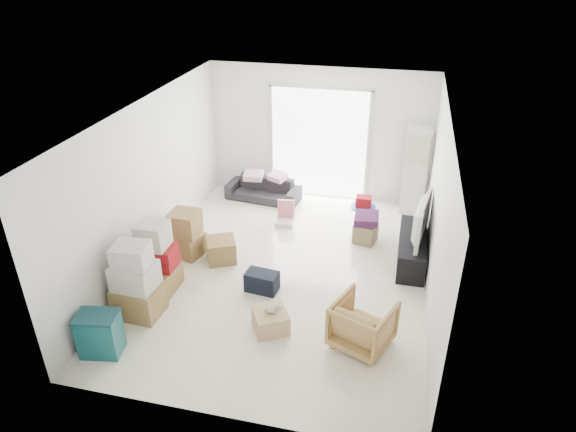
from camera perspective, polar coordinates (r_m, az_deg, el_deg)
The scene contains 21 objects.
room_shell at distance 7.79m, azimuth -0.36°, elevation 2.04°, with size 4.98×6.48×3.18m.
sliding_door at distance 10.53m, azimuth 3.46°, elevation 8.49°, with size 2.10×0.04×2.33m.
ac_tower at distance 10.23m, azimuth 13.93°, elevation 4.87°, with size 0.45×0.30×1.75m, color silver.
tv_console at distance 8.85m, azimuth 13.60°, elevation -3.56°, with size 0.44×1.47×0.49m, color black.
television at distance 8.69m, azimuth 13.84°, elevation -1.75°, with size 1.18×0.68×0.15m, color black.
sofa at distance 10.67m, azimuth -2.77°, elevation 3.32°, with size 1.53×0.45×0.60m, color #27272C.
pillow_left at distance 10.56m, azimuth -3.89°, elevation 5.14°, with size 0.39×0.31×0.12m, color #BF8BA0.
pillow_right at distance 10.49m, azimuth -1.17°, elevation 5.04°, with size 0.35×0.28×0.12m, color #BF8BA0.
armchair at distance 6.96m, azimuth 8.33°, elevation -11.56°, with size 0.72×0.68×0.74m, color tan.
storage_bins at distance 7.23m, azimuth -20.17°, elevation -12.19°, with size 0.58×0.45×0.61m.
box_stack_a at distance 7.61m, azimuth -16.51°, elevation -7.24°, with size 0.66×0.56×1.16m.
box_stack_b at distance 8.08m, azimuth -14.41°, elevation -4.85°, with size 0.62×0.58×1.15m.
box_stack_c at distance 8.90m, azimuth -11.28°, elevation -1.97°, with size 0.65×0.59×0.81m.
loose_box at distance 8.74m, azimuth -7.42°, elevation -3.75°, with size 0.47×0.47×0.39m, color olive.
duffel_bag at distance 7.98m, azimuth -2.91°, elevation -7.28°, with size 0.49×0.30×0.32m, color black.
ottoman at distance 9.29m, azimuth 8.60°, elevation -1.82°, with size 0.37×0.37×0.37m, color olive.
blanket at distance 9.17m, azimuth 8.71°, elevation -0.45°, with size 0.41×0.41×0.14m, color #502256.
kids_table at distance 9.71m, azimuth 8.37°, elevation 1.20°, with size 0.47×0.47×0.60m.
toy_walker at distance 9.81m, azimuth -0.34°, elevation -0.15°, with size 0.37×0.34×0.46m.
wood_crate at distance 7.26m, azimuth -1.95°, elevation -11.55°, with size 0.45×0.45×0.30m, color tan.
plush_bunny at distance 7.13m, azimuth -1.74°, elevation -10.28°, with size 0.25×0.14×0.12m.
Camera 1 is at (1.64, -6.80, 4.79)m, focal length 32.00 mm.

